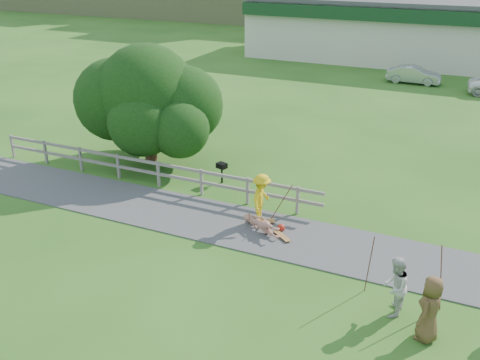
{
  "coord_description": "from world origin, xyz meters",
  "views": [
    {
      "loc": [
        7.37,
        -13.64,
        9.17
      ],
      "look_at": [
        0.27,
        2.0,
        1.58
      ],
      "focal_mm": 40.0,
      "sensor_mm": 36.0,
      "label": 1
    }
  ],
  "objects": [
    {
      "name": "pole_spec_right",
      "position": [
        7.3,
        -0.5,
        1.0
      ],
      "size": [
        0.03,
        0.03,
        2.0
      ],
      "primitive_type": "cylinder",
      "color": "#512E20",
      "rests_on": "ground"
    },
    {
      "name": "longboard_rider",
      "position": [
        1.07,
        2.07,
        0.05
      ],
      "size": [
        1.01,
        0.58,
        0.11
      ],
      "primitive_type": null,
      "rotation": [
        0.0,
        0.0,
        0.37
      ],
      "color": "olive",
      "rests_on": "ground"
    },
    {
      "name": "path",
      "position": [
        0.0,
        1.5,
        0.02
      ],
      "size": [
        34.0,
        3.0,
        0.04
      ],
      "primitive_type": "cube",
      "color": "#3E3E41",
      "rests_on": "ground"
    },
    {
      "name": "strip_mall",
      "position": [
        4.0,
        34.94,
        2.58
      ],
      "size": [
        32.5,
        10.75,
        5.1
      ],
      "color": "beige",
      "rests_on": "ground"
    },
    {
      "name": "skater_fallen",
      "position": [
        1.32,
        1.47,
        0.3
      ],
      "size": [
        1.08,
        1.65,
        0.6
      ],
      "primitive_type": "imported",
      "rotation": [
        0.0,
        0.0,
        1.11
      ],
      "color": "#AD6F5F",
      "rests_on": "ground"
    },
    {
      "name": "spectator_a",
      "position": [
        6.24,
        -1.22,
        0.87
      ],
      "size": [
        0.7,
        0.87,
        1.73
      ],
      "primitive_type": "imported",
      "rotation": [
        0.0,
        0.0,
        4.66
      ],
      "color": "#BABAB5",
      "rests_on": "ground"
    },
    {
      "name": "ground",
      "position": [
        0.0,
        0.0,
        0.0
      ],
      "size": [
        260.0,
        260.0,
        0.0
      ],
      "primitive_type": "plane",
      "color": "#265518",
      "rests_on": "ground"
    },
    {
      "name": "bbq",
      "position": [
        -1.79,
        4.69,
        0.44
      ],
      "size": [
        0.48,
        0.42,
        0.88
      ],
      "primitive_type": null,
      "rotation": [
        0.0,
        0.0,
        -0.3
      ],
      "color": "black",
      "rests_on": "ground"
    },
    {
      "name": "pole_rider",
      "position": [
        1.67,
        2.47,
        0.86
      ],
      "size": [
        0.03,
        0.03,
        1.73
      ],
      "primitive_type": "cylinder",
      "color": "#512E20",
      "rests_on": "ground"
    },
    {
      "name": "tree",
      "position": [
        -5.91,
        5.65,
        1.98
      ],
      "size": [
        7.08,
        7.08,
        3.96
      ],
      "primitive_type": null,
      "color": "black",
      "rests_on": "ground"
    },
    {
      "name": "car_silver",
      "position": [
        3.0,
        26.12,
        0.62
      ],
      "size": [
        3.74,
        1.32,
        1.23
      ],
      "primitive_type": "imported",
      "rotation": [
        0.0,
        0.0,
        1.57
      ],
      "color": "#A3A4AA",
      "rests_on": "ground"
    },
    {
      "name": "pole_spec_left",
      "position": [
        5.4,
        -0.48,
        0.92
      ],
      "size": [
        0.03,
        0.03,
        1.84
      ],
      "primitive_type": "cylinder",
      "color": "#512E20",
      "rests_on": "ground"
    },
    {
      "name": "skater_rider",
      "position": [
        1.07,
        2.07,
        0.9
      ],
      "size": [
        0.71,
        1.19,
        1.8
      ],
      "primitive_type": "imported",
      "rotation": [
        0.0,
        0.0,
        1.61
      ],
      "color": "gold",
      "rests_on": "ground"
    },
    {
      "name": "longboard_fallen",
      "position": [
        2.12,
        1.37,
        0.05
      ],
      "size": [
        0.8,
        0.68,
        0.09
      ],
      "primitive_type": null,
      "rotation": [
        0.0,
        0.0,
        -0.66
      ],
      "color": "olive",
      "rests_on": "ground"
    },
    {
      "name": "fence",
      "position": [
        -4.62,
        3.3,
        0.72
      ],
      "size": [
        15.05,
        0.1,
        1.1
      ],
      "color": "#5E5A53",
      "rests_on": "ground"
    },
    {
      "name": "spectator_c",
      "position": [
        7.19,
        -1.87,
        0.9
      ],
      "size": [
        0.79,
        1.0,
        1.81
      ],
      "primitive_type": "imported",
      "rotation": [
        0.0,
        0.0,
        4.45
      ],
      "color": "brown",
      "rests_on": "ground"
    },
    {
      "name": "helmet",
      "position": [
        1.92,
        1.82,
        0.14
      ],
      "size": [
        0.27,
        0.27,
        0.27
      ],
      "primitive_type": "sphere",
      "color": "#A52113",
      "rests_on": "ground"
    }
  ]
}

